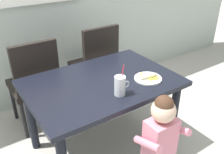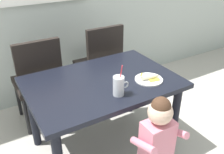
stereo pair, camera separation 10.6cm
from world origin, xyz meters
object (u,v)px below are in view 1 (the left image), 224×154
Objects in this scene: dining_table at (102,92)px; milk_cup at (120,87)px; dining_chair_right at (96,61)px; peeled_banana at (149,76)px; dining_chair_left at (35,80)px; snack_plate at (148,78)px; toddler_standing at (161,134)px.

dining_table is 4.89× the size of milk_cup.
dining_chair_right is (0.35, 0.68, -0.06)m from dining_table.
peeled_banana is (-0.01, -0.88, 0.20)m from dining_chair_right.
dining_chair_left is at bearing 113.27° from milk_cup.
snack_plate reaches higher than dining_table.
toddler_standing reaches higher than dining_table.
dining_table is at bearing 90.86° from milk_cup.
snack_plate is at bearing 61.14° from toddler_standing.
peeled_banana is (0.71, -0.82, 0.20)m from dining_chair_left.
peeled_banana is (0.23, 0.41, 0.21)m from toddler_standing.
snack_plate is at bearing 10.83° from milk_cup.
dining_chair_left is 4.17× the size of snack_plate.
dining_chair_left and dining_chair_right have the same top height.
dining_chair_right is 0.90m from peeled_banana.
dining_chair_right is 5.47× the size of peeled_banana.
toddler_standing is 0.44m from milk_cup.
toddler_standing is at bearing -119.58° from peeled_banana.
snack_plate is at bearing 115.47° from peeled_banana.
dining_chair_left reaches higher than snack_plate.
peeled_banana reaches higher than dining_table.
dining_chair_left is 3.82× the size of milk_cup.
milk_cup is (-0.10, 0.35, 0.25)m from toddler_standing.
milk_cup is 1.43× the size of peeled_banana.
dining_chair_left is 1.10m from snack_plate.
dining_chair_left is at bearing 130.88° from peeled_banana.
toddler_standing is at bearing -79.86° from dining_table.
milk_cup is 0.34m from peeled_banana.
dining_chair_left is at bearing 4.29° from dining_chair_right.
dining_chair_left is (-0.38, 0.63, -0.06)m from dining_table.
milk_cup is 0.34m from snack_plate.
dining_chair_left is 1.15× the size of toddler_standing.
toddler_standing is 0.51m from snack_plate.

